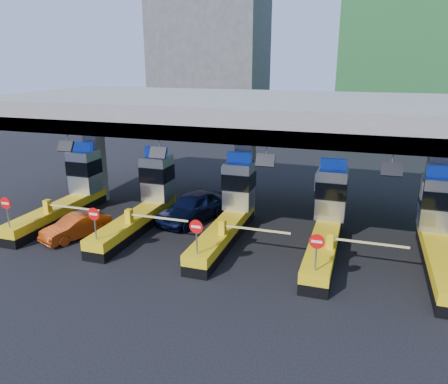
% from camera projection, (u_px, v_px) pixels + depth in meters
% --- Properties ---
extents(ground, '(120.00, 120.00, 0.00)m').
position_uv_depth(ground, '(229.00, 236.00, 23.16)').
color(ground, black).
rests_on(ground, ground).
extents(toll_canopy, '(28.00, 12.09, 7.00)m').
position_uv_depth(toll_canopy, '(245.00, 113.00, 23.98)').
color(toll_canopy, slate).
rests_on(toll_canopy, ground).
extents(toll_lane_far_left, '(4.43, 8.00, 4.16)m').
position_uv_depth(toll_lane_far_left, '(71.00, 192.00, 25.99)').
color(toll_lane_far_left, black).
rests_on(toll_lane_far_left, ground).
extents(toll_lane_left, '(4.43, 8.00, 4.16)m').
position_uv_depth(toll_lane_left, '(146.00, 200.00, 24.49)').
color(toll_lane_left, black).
rests_on(toll_lane_left, ground).
extents(toll_lane_center, '(4.43, 8.00, 4.16)m').
position_uv_depth(toll_lane_center, '(231.00, 209.00, 23.00)').
color(toll_lane_center, black).
rests_on(toll_lane_center, ground).
extents(toll_lane_right, '(4.43, 8.00, 4.16)m').
position_uv_depth(toll_lane_right, '(328.00, 220.00, 21.51)').
color(toll_lane_right, black).
rests_on(toll_lane_right, ground).
extents(toll_lane_far_right, '(4.43, 8.00, 4.16)m').
position_uv_depth(toll_lane_far_right, '(439.00, 232.00, 20.02)').
color(toll_lane_far_right, black).
rests_on(toll_lane_far_right, ground).
extents(bg_building_scaffold, '(18.00, 12.00, 28.00)m').
position_uv_depth(bg_building_scaffold, '(436.00, 8.00, 44.58)').
color(bg_building_scaffold, '#1E5926').
rests_on(bg_building_scaffold, ground).
extents(bg_building_concrete, '(14.00, 10.00, 18.00)m').
position_uv_depth(bg_building_concrete, '(210.00, 59.00, 57.43)').
color(bg_building_concrete, '#4C4C49').
rests_on(bg_building_concrete, ground).
extents(van, '(3.38, 5.26, 1.67)m').
position_uv_depth(van, '(193.00, 207.00, 25.13)').
color(van, black).
rests_on(van, ground).
extents(red_car, '(2.56, 3.90, 1.22)m').
position_uv_depth(red_car, '(76.00, 226.00, 22.79)').
color(red_car, '#A0360C').
rests_on(red_car, ground).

